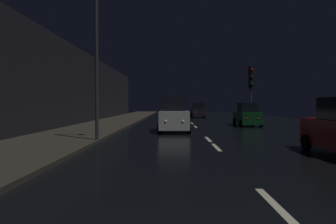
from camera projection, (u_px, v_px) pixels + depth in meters
The scene contains 9 objects.
ground at pixel (193, 125), 26.97m from camera, with size 27.17×84.00×0.02m, color black.
sidewalk_left at pixel (108, 124), 27.07m from camera, with size 4.40×84.00×0.15m, color #38332B.
building_facade_left at pixel (64, 85), 23.53m from camera, with size 0.80×63.00×6.43m, color black.
lane_centerline at pixel (205, 136), 17.55m from camera, with size 0.16×25.67×0.01m.
traffic_light_far_right at pixel (251, 82), 27.46m from camera, with size 0.38×0.48×5.09m.
streetlamp_overhead at pixel (106, 37), 14.27m from camera, with size 1.70×0.44×7.35m.
car_approaching_headlights at pixel (174, 116), 20.39m from camera, with size 2.02×4.37×2.20m.
car_distant_taillights at pixel (198, 111), 41.38m from camera, with size 1.79×3.88×1.96m.
car_parked_right_far at pixel (247, 115), 25.50m from camera, with size 1.74×3.76×1.90m.
Camera 1 is at (-1.82, -2.46, 1.79)m, focal length 33.50 mm.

